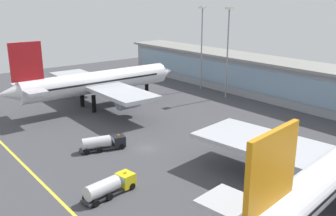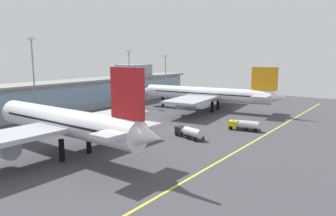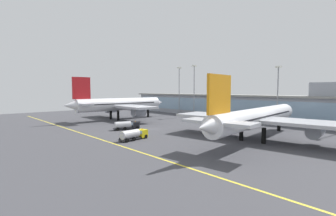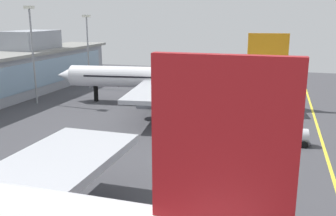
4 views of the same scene
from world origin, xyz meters
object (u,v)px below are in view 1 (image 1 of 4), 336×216
at_px(airliner_near_left, 97,82).
at_px(baggage_tug_near, 104,142).
at_px(apron_light_mast_centre, 202,37).
at_px(apron_light_mast_east, 228,41).
at_px(fuel_tanker_truck, 111,186).

height_order(airliner_near_left, baggage_tug_near, airliner_near_left).
relative_size(apron_light_mast_centre, apron_light_mast_east, 1.00).
relative_size(airliner_near_left, baggage_tug_near, 5.54).
bearing_deg(airliner_near_left, fuel_tanker_truck, -115.91).
xyz_separation_m(airliner_near_left, apron_light_mast_centre, (2.03, 37.09, 10.06)).
bearing_deg(apron_light_mast_east, baggage_tug_near, -75.45).
height_order(apron_light_mast_centre, apron_light_mast_east, apron_light_mast_east).
height_order(fuel_tanker_truck, apron_light_mast_east, apron_light_mast_east).
relative_size(airliner_near_left, fuel_tanker_truck, 5.58).
bearing_deg(apron_light_mast_east, airliner_near_left, -112.58).
distance_m(fuel_tanker_truck, baggage_tug_near, 18.25).
relative_size(fuel_tanker_truck, apron_light_mast_centre, 0.35).
distance_m(fuel_tanker_truck, apron_light_mast_centre, 73.85).
bearing_deg(apron_light_mast_east, apron_light_mast_centre, 172.59).
xyz_separation_m(fuel_tanker_truck, apron_light_mast_centre, (-41.79, 58.86, 15.59)).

